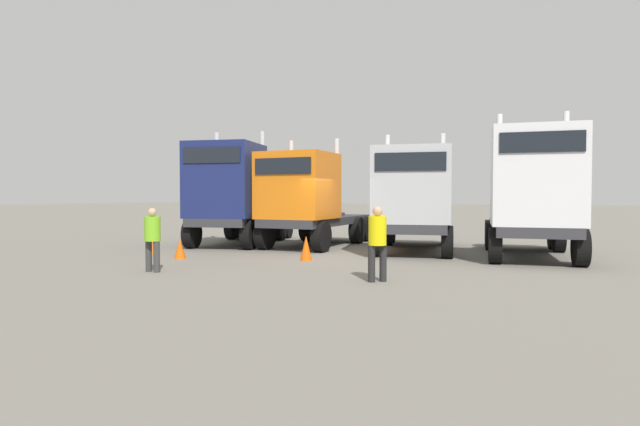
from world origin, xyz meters
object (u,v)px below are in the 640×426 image
object	(u,v)px
semi_truck_silver	(413,199)
traffic_cone_near	(153,243)
visitor_in_hivis	(377,238)
semi_truck_white	(533,194)
semi_truck_navy	(232,193)
traffic_cone_far	(306,248)
visitor_with_camera	(152,235)
semi_truck_orange	(306,199)
traffic_cone_mid	(180,249)

from	to	relation	value
semi_truck_silver	traffic_cone_near	world-z (taller)	semi_truck_silver
visitor_in_hivis	semi_truck_white	bearing A→B (deg)	108.71
semi_truck_navy	traffic_cone_far	bearing A→B (deg)	45.20
visitor_in_hivis	traffic_cone_far	world-z (taller)	visitor_in_hivis
visitor_with_camera	semi_truck_orange	bearing A→B (deg)	-2.10
semi_truck_orange	traffic_cone_mid	size ratio (longest dim) A/B	9.86
semi_truck_silver	traffic_cone_mid	world-z (taller)	semi_truck_silver
semi_truck_navy	traffic_cone_far	xyz separation A→B (m)	(4.57, -2.77, -1.65)
traffic_cone_far	semi_truck_orange	bearing A→B (deg)	116.66
visitor_with_camera	semi_truck_white	bearing A→B (deg)	-48.06
traffic_cone_mid	semi_truck_silver	bearing A→B (deg)	36.56
visitor_with_camera	traffic_cone_far	bearing A→B (deg)	-29.09
semi_truck_navy	visitor_with_camera	distance (m)	6.90
semi_truck_orange	traffic_cone_far	size ratio (longest dim) A/B	8.13
semi_truck_orange	visitor_in_hivis	world-z (taller)	semi_truck_orange
semi_truck_white	traffic_cone_mid	world-z (taller)	semi_truck_white
visitor_in_hivis	visitor_with_camera	world-z (taller)	visitor_in_hivis
semi_truck_orange	semi_truck_white	bearing A→B (deg)	85.50
semi_truck_silver	semi_truck_navy	bearing A→B (deg)	-98.15
semi_truck_white	visitor_with_camera	xyz separation A→B (m)	(-8.57, -6.55, -1.05)
traffic_cone_near	semi_truck_silver	bearing A→B (deg)	26.76
traffic_cone_mid	semi_truck_navy	bearing A→B (deg)	102.49
traffic_cone_near	traffic_cone_far	world-z (taller)	traffic_cone_far
traffic_cone_near	traffic_cone_mid	xyz separation A→B (m)	(1.66, -0.60, -0.06)
semi_truck_navy	visitor_in_hivis	size ratio (longest dim) A/B	3.97
semi_truck_white	semi_truck_navy	bearing A→B (deg)	-98.18
semi_truck_white	traffic_cone_near	world-z (taller)	semi_truck_white
traffic_cone_near	semi_truck_white	bearing A→B (deg)	16.99
semi_truck_silver	visitor_in_hivis	bearing A→B (deg)	-4.55
semi_truck_white	traffic_cone_far	xyz separation A→B (m)	(-6.10, -2.84, -1.61)
semi_truck_silver	traffic_cone_far	distance (m)	4.27
semi_truck_white	traffic_cone_far	bearing A→B (deg)	-73.60
semi_truck_orange	semi_truck_white	world-z (taller)	semi_truck_white
semi_truck_orange	visitor_in_hivis	bearing A→B (deg)	37.48
semi_truck_navy	visitor_in_hivis	bearing A→B (deg)	41.06
visitor_in_hivis	traffic_cone_far	size ratio (longest dim) A/B	2.29
semi_truck_silver	traffic_cone_near	distance (m)	8.76
semi_truck_orange	traffic_cone_mid	bearing A→B (deg)	-25.31
semi_truck_navy	semi_truck_silver	bearing A→B (deg)	80.22
semi_truck_white	visitor_with_camera	world-z (taller)	semi_truck_white
semi_truck_orange	traffic_cone_mid	xyz separation A→B (m)	(-2.03, -4.54, -1.50)
traffic_cone_far	visitor_with_camera	bearing A→B (deg)	-123.65
semi_truck_orange	traffic_cone_far	xyz separation A→B (m)	(1.65, -3.29, -1.43)
semi_truck_orange	visitor_in_hivis	size ratio (longest dim) A/B	3.54
semi_truck_navy	traffic_cone_mid	size ratio (longest dim) A/B	11.05
traffic_cone_near	semi_truck_orange	bearing A→B (deg)	46.90
semi_truck_navy	traffic_cone_near	bearing A→B (deg)	-26.22
semi_truck_navy	visitor_with_camera	world-z (taller)	semi_truck_navy
visitor_in_hivis	traffic_cone_mid	distance (m)	7.01
semi_truck_white	traffic_cone_far	size ratio (longest dim) A/B	8.63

